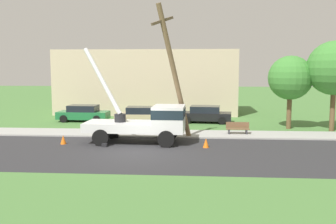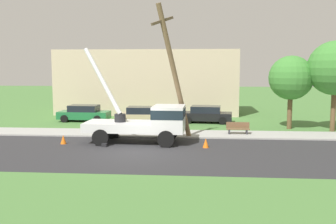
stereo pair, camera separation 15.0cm
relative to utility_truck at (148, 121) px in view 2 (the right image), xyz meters
The scene contains 14 objects.
ground_plane 9.39m from the utility_truck, 91.51° to the left, with size 120.00×120.00×0.00m, color #477538.
road_asphalt 3.07m from the utility_truck, 95.16° to the right, with size 80.00×8.66×0.01m, color #2B2B2D.
sidewalk_strip 3.36m from the utility_truck, 94.59° to the left, with size 80.00×2.89×0.10m, color #9E9E99.
utility_truck is the anchor object (origin of this frame).
leaning_utility_pole 3.57m from the utility_truck, 35.97° to the left, with size 2.51×2.75×8.66m.
traffic_cone_ahead 3.91m from the utility_truck, 18.11° to the right, with size 0.36×0.36×0.56m, color orange.
traffic_cone_behind 5.36m from the utility_truck, behind, with size 0.36×0.36×0.56m, color orange.
parked_sedan_green 11.30m from the utility_truck, 127.42° to the left, with size 4.46×2.11×1.42m.
parked_sedan_tan 8.09m from the utility_truck, 101.07° to the left, with size 4.45×2.10×1.42m.
parked_sedan_black 9.75m from the utility_truck, 67.29° to the left, with size 4.55×2.28×1.42m.
park_bench 6.72m from the utility_truck, 28.02° to the left, with size 1.60×0.45×0.90m.
roadside_tree_near 12.10m from the utility_truck, 31.56° to the left, with size 3.34×3.34×5.59m.
roadside_tree_far 14.44m from the utility_truck, 22.35° to the left, with size 3.97×3.97×6.64m.
lowrise_building_backdrop 15.80m from the utility_truck, 97.54° to the left, with size 18.00×6.00×6.40m, color #C6B293.
Camera 2 is at (3.32, -20.29, 4.72)m, focal length 40.22 mm.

